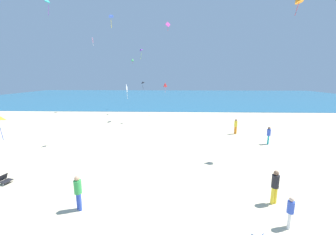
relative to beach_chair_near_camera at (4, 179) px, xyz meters
The scene contains 18 objects.
ground_plane 12.64m from the beach_chair_near_camera, 41.24° to the left, with size 120.00×120.00×0.00m, color beige.
ocean_water 56.53m from the beach_chair_near_camera, 80.32° to the left, with size 120.00×60.00×0.05m, color #236084.
beach_chair_near_camera is the anchor object (origin of this frame).
cooler_box 13.85m from the beach_chair_near_camera, 15.99° to the right, with size 0.51×0.50×0.26m.
person_0 20.41m from the beach_chair_near_camera, 23.05° to the left, with size 0.43×0.43×1.67m.
person_1 6.06m from the beach_chair_near_camera, 22.46° to the right, with size 0.48×0.48×1.72m.
person_2 20.32m from the beach_chair_near_camera, 34.56° to the left, with size 0.45×0.45×1.67m.
person_3 15.08m from the beach_chair_near_camera, ahead, with size 0.46×0.46×1.75m.
person_4 15.18m from the beach_chair_near_camera, 12.07° to the right, with size 0.38×0.38×1.40m.
kite_red 25.26m from the beach_chair_near_camera, 70.22° to the left, with size 0.67×0.93×1.81m.
kite_magenta 28.58m from the beach_chair_near_camera, 69.26° to the left, with size 0.83×0.46×1.43m.
kite_teal 19.63m from the beach_chair_near_camera, 106.43° to the left, with size 0.58×0.72×1.65m.
kite_white 18.78m from the beach_chair_near_camera, 79.54° to the left, with size 0.14×1.09×2.05m.
kite_green 31.21m from the beach_chair_near_camera, 86.38° to the left, with size 0.63×0.72×1.12m.
kite_purple 26.97m from the beach_chair_near_camera, 80.09° to the left, with size 0.78×0.87×1.76m.
kite_pink 29.68m from the beach_chair_near_camera, 99.39° to the left, with size 0.54×0.93×1.58m.
kite_black 18.68m from the beach_chair_near_camera, 71.55° to the left, with size 0.63×0.69×1.07m.
kite_blue 14.78m from the beach_chair_near_camera, 63.35° to the left, with size 0.51×0.58×1.17m.
Camera 1 is at (0.57, -9.36, 6.20)m, focal length 22.29 mm.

